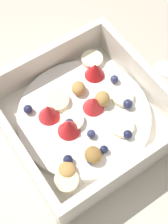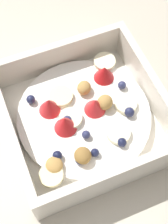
{
  "view_description": "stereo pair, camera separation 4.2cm",
  "coord_description": "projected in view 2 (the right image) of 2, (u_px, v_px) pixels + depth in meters",
  "views": [
    {
      "loc": [
        0.1,
        0.16,
        0.4
      ],
      "look_at": [
        -0.02,
        -0.01,
        0.03
      ],
      "focal_mm": 54.23,
      "sensor_mm": 36.0,
      "label": 1
    },
    {
      "loc": [
        0.06,
        0.18,
        0.4
      ],
      "look_at": [
        -0.02,
        -0.01,
        0.03
      ],
      "focal_mm": 54.23,
      "sensor_mm": 36.0,
      "label": 2
    }
  ],
  "objects": [
    {
      "name": "ground_plane",
      "position": [
        73.0,
        133.0,
        0.44
      ],
      "size": [
        2.4,
        2.4,
        0.0
      ],
      "primitive_type": "plane",
      "color": "beige"
    },
    {
      "name": "fruit_bowl",
      "position": [
        84.0,
        116.0,
        0.44
      ],
      "size": [
        0.2,
        0.2,
        0.06
      ],
      "color": "white",
      "rests_on": "ground"
    }
  ]
}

